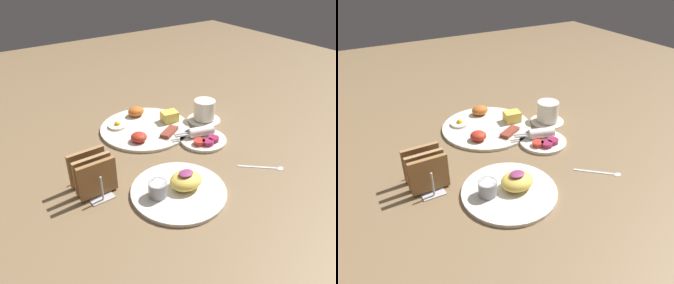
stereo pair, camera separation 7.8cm
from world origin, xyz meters
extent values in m
plane|color=brown|center=(0.00, 0.00, 0.00)|extent=(3.00, 3.00, 0.00)
cylinder|color=silver|center=(0.05, 0.21, 0.01)|extent=(0.31, 0.31, 0.01)
cube|color=#E5C64C|center=(0.14, 0.19, 0.03)|extent=(0.06, 0.05, 0.04)
ellipsoid|color=#C66023|center=(0.07, 0.30, 0.03)|extent=(0.06, 0.05, 0.03)
cylinder|color=#F4EACC|center=(-0.03, 0.26, 0.01)|extent=(0.06, 0.06, 0.01)
sphere|color=yellow|center=(-0.03, 0.26, 0.02)|extent=(0.02, 0.02, 0.02)
ellipsoid|color=red|center=(-0.02, 0.14, 0.02)|extent=(0.05, 0.05, 0.03)
cube|color=brown|center=(0.09, 0.12, 0.02)|extent=(0.08, 0.06, 0.01)
cylinder|color=silver|center=(0.16, 0.03, 0.01)|extent=(0.15, 0.15, 0.01)
cylinder|color=red|center=(0.13, 0.01, 0.02)|extent=(0.04, 0.04, 0.01)
cylinder|color=#99234C|center=(0.15, -0.01, 0.02)|extent=(0.04, 0.04, 0.01)
cylinder|color=#99234C|center=(0.18, 0.00, 0.02)|extent=(0.04, 0.04, 0.01)
cylinder|color=white|center=(0.17, 0.05, 0.03)|extent=(0.09, 0.05, 0.03)
cube|color=silver|center=(0.10, 0.06, 0.03)|extent=(0.05, 0.02, 0.00)
cube|color=silver|center=(0.11, 0.07, 0.03)|extent=(0.05, 0.02, 0.00)
cylinder|color=silver|center=(-0.06, -0.13, 0.01)|extent=(0.25, 0.25, 0.01)
ellipsoid|color=#EAC651|center=(-0.03, -0.13, 0.03)|extent=(0.09, 0.08, 0.04)
ellipsoid|color=#8C3366|center=(-0.03, -0.13, 0.05)|extent=(0.04, 0.03, 0.01)
cylinder|color=#99999E|center=(-0.11, -0.12, 0.03)|extent=(0.05, 0.05, 0.04)
cylinder|color=white|center=(-0.11, -0.12, 0.05)|extent=(0.04, 0.04, 0.01)
cube|color=#B7B7BC|center=(-0.23, 0.00, 0.00)|extent=(0.06, 0.12, 0.01)
cube|color=olive|center=(-0.23, -0.03, 0.05)|extent=(0.10, 0.01, 0.10)
cube|color=#A7794B|center=(-0.23, 0.00, 0.05)|extent=(0.10, 0.01, 0.10)
cube|color=#A07244|center=(-0.23, 0.04, 0.05)|extent=(0.10, 0.01, 0.10)
cylinder|color=#B7B7BC|center=(-0.23, -0.05, 0.04)|extent=(0.01, 0.01, 0.07)
cylinder|color=#B7B7BC|center=(-0.23, 0.06, 0.04)|extent=(0.01, 0.01, 0.07)
cylinder|color=silver|center=(0.26, 0.14, 0.00)|extent=(0.12, 0.12, 0.01)
cylinder|color=silver|center=(0.26, 0.14, 0.04)|extent=(0.08, 0.08, 0.07)
cylinder|color=#381E0F|center=(0.26, 0.14, 0.07)|extent=(0.06, 0.06, 0.01)
cube|color=silver|center=(0.20, -0.17, 0.00)|extent=(0.09, 0.08, 0.00)
ellipsoid|color=silver|center=(0.25, -0.21, 0.00)|extent=(0.02, 0.02, 0.01)
camera|label=1|loc=(-0.45, -0.66, 0.55)|focal=35.00mm
camera|label=2|loc=(-0.38, -0.70, 0.55)|focal=35.00mm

